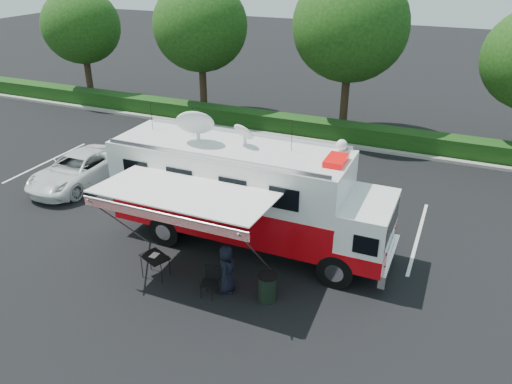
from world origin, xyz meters
TOP-DOWN VIEW (x-y plane):
  - ground_plane at (0.00, 0.00)m, footprint 120.00×120.00m
  - back_border at (1.14, 12.90)m, footprint 60.00×6.14m
  - stall_lines at (-0.50, 3.00)m, footprint 24.12×5.50m
  - command_truck at (-0.09, -0.00)m, footprint 9.84×2.71m
  - awning at (-0.97, -2.81)m, footprint 5.37×2.77m
  - white_suv at (-9.21, 1.67)m, footprint 2.34×5.07m
  - person at (0.42, -2.74)m, footprint 0.69×0.89m
  - folding_table at (-2.05, -2.97)m, footprint 1.09×0.95m
  - folding_chair at (0.04, -3.08)m, footprint 0.57×0.60m
  - trash_bin at (1.73, -2.64)m, footprint 0.60×0.60m

SIDE VIEW (x-z plane):
  - ground_plane at x=0.00m, z-range 0.00..0.00m
  - white_suv at x=-9.21m, z-range -0.70..0.70m
  - person at x=0.42m, z-range -0.80..0.80m
  - stall_lines at x=-0.50m, z-range 0.00..0.01m
  - trash_bin at x=1.73m, z-range 0.00..0.90m
  - folding_chair at x=0.04m, z-range 0.09..1.09m
  - folding_table at x=-2.05m, z-range 0.34..1.11m
  - command_truck at x=-0.09m, z-range -0.34..4.39m
  - awning at x=-0.97m, z-range 1.42..4.67m
  - back_border at x=1.14m, z-range 0.57..9.44m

